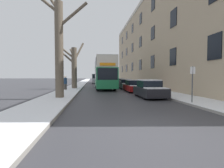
% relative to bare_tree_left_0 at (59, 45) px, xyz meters
% --- Properties ---
extents(ground_plane, '(320.00, 320.00, 0.00)m').
position_rel_bare_tree_left_0_xyz_m(ground_plane, '(4.64, -8.45, -4.16)').
color(ground_plane, '#38383D').
extents(sidewalk_left, '(2.68, 130.00, 0.16)m').
position_rel_bare_tree_left_0_xyz_m(sidewalk_left, '(-0.32, 44.55, -4.08)').
color(sidewalk_left, gray).
rests_on(sidewalk_left, ground).
extents(sidewalk_right, '(2.68, 130.00, 0.16)m').
position_rel_bare_tree_left_0_xyz_m(sidewalk_right, '(9.60, 44.55, -4.08)').
color(sidewalk_right, gray).
rests_on(sidewalk_right, ground).
extents(terrace_facade_right, '(9.10, 49.94, 15.05)m').
position_rel_bare_tree_left_0_xyz_m(terrace_facade_right, '(15.44, 16.44, 3.37)').
color(terrace_facade_right, tan).
rests_on(terrace_facade_right, ground).
extents(bare_tree_left_0, '(3.59, 2.08, 8.61)m').
position_rel_bare_tree_left_0_xyz_m(bare_tree_left_0, '(0.00, 0.00, 0.00)').
color(bare_tree_left_0, brown).
rests_on(bare_tree_left_0, ground).
extents(bare_tree_left_1, '(3.35, 2.24, 6.52)m').
position_rel_bare_tree_left_0_xyz_m(bare_tree_left_1, '(-0.02, 10.61, -0.93)').
color(bare_tree_left_1, brown).
rests_on(bare_tree_left_1, ground).
extents(double_decker_bus, '(2.56, 11.08, 4.24)m').
position_rel_bare_tree_left_0_xyz_m(double_decker_bus, '(4.19, 11.31, -1.76)').
color(double_decker_bus, '#1E7A47').
rests_on(double_decker_bus, ground).
extents(parked_car_0, '(1.81, 4.09, 1.50)m').
position_rel_bare_tree_left_0_xyz_m(parked_car_0, '(7.20, 0.27, -3.47)').
color(parked_car_0, black).
rests_on(parked_car_0, ground).
extents(parked_car_1, '(1.83, 4.14, 1.36)m').
position_rel_bare_tree_left_0_xyz_m(parked_car_1, '(7.20, 5.80, -3.53)').
color(parked_car_1, maroon).
rests_on(parked_car_1, ground).
extents(parked_car_2, '(1.68, 4.23, 1.38)m').
position_rel_bare_tree_left_0_xyz_m(parked_car_2, '(7.20, 11.08, -3.52)').
color(parked_car_2, slate).
rests_on(parked_car_2, ground).
extents(parked_car_3, '(1.77, 4.30, 1.42)m').
position_rel_bare_tree_left_0_xyz_m(parked_car_3, '(7.20, 16.81, -3.51)').
color(parked_car_3, black).
rests_on(parked_car_3, ground).
extents(parked_car_4, '(1.71, 4.29, 1.35)m').
position_rel_bare_tree_left_0_xyz_m(parked_car_4, '(7.20, 23.23, -3.53)').
color(parked_car_4, navy).
rests_on(parked_car_4, ground).
extents(oncoming_van, '(2.10, 5.76, 2.37)m').
position_rel_bare_tree_left_0_xyz_m(oncoming_van, '(3.43, 30.70, -2.87)').
color(oncoming_van, '#9EA3AD').
rests_on(oncoming_van, ground).
extents(pedestrian_left_sidewalk, '(0.40, 0.40, 1.82)m').
position_rel_bare_tree_left_0_xyz_m(pedestrian_left_sidewalk, '(-0.79, 7.98, -3.16)').
color(pedestrian_left_sidewalk, '#4C4742').
rests_on(pedestrian_left_sidewalk, ground).
extents(street_sign_post, '(0.32, 0.07, 2.38)m').
position_rel_bare_tree_left_0_xyz_m(street_sign_post, '(8.56, -3.69, -2.79)').
color(street_sign_post, '#4C4F54').
rests_on(street_sign_post, ground).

